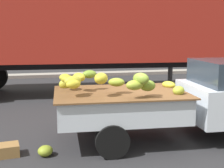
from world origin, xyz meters
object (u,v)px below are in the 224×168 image
Objects in this scene: fallen_banana_bunch_near_tailgate at (45,151)px; produce_crate at (5,150)px; semi_trailer at (84,25)px; pickup_truck at (204,98)px.

fallen_banana_bunch_near_tailgate is 0.57× the size of produce_crate.
produce_crate is (-2.23, -5.72, -2.43)m from semi_trailer.
semi_trailer is 6.60m from produce_crate.
semi_trailer is at bearing 75.84° from fallen_banana_bunch_near_tailgate.
pickup_truck reaches higher than produce_crate.
produce_crate is (-0.75, 0.15, 0.01)m from fallen_banana_bunch_near_tailgate.
pickup_truck is 16.26× the size of fallen_banana_bunch_near_tailgate.
fallen_banana_bunch_near_tailgate is 0.76m from produce_crate.
semi_trailer is at bearing 68.71° from produce_crate.
semi_trailer is 23.32× the size of produce_crate.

